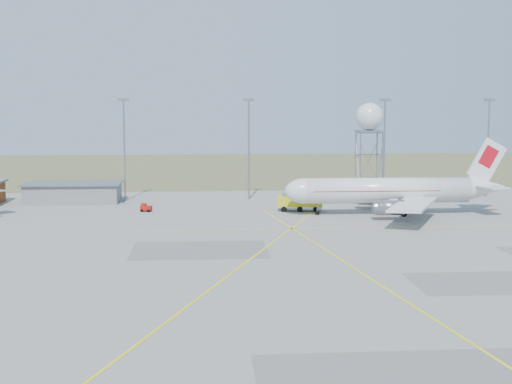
{
  "coord_description": "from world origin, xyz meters",
  "views": [
    {
      "loc": [
        -19.65,
        -78.26,
        19.13
      ],
      "look_at": [
        -10.53,
        40.0,
        4.63
      ],
      "focal_mm": 50.0,
      "sensor_mm": 36.0,
      "label": 1
    }
  ],
  "objects": [
    {
      "name": "mast_a",
      "position": [
        -35.0,
        66.0,
        12.07
      ],
      "size": [
        2.2,
        0.5,
        20.5
      ],
      "color": "gray",
      "rests_on": "ground"
    },
    {
      "name": "fire_truck",
      "position": [
        -1.63,
        48.73,
        1.55
      ],
      "size": [
        8.38,
        4.15,
        3.23
      ],
      "rotation": [
        0.0,
        0.0,
        -0.14
      ],
      "color": "gold",
      "rests_on": "ground"
    },
    {
      "name": "building_grey",
      "position": [
        -45.0,
        64.0,
        1.97
      ],
      "size": [
        19.0,
        10.0,
        3.9
      ],
      "color": "gray",
      "rests_on": "ground"
    },
    {
      "name": "grass_strip",
      "position": [
        0.0,
        140.0,
        0.01
      ],
      "size": [
        400.0,
        120.0,
        0.03
      ],
      "primitive_type": "cube",
      "color": "#5D6437",
      "rests_on": "ground"
    },
    {
      "name": "ground",
      "position": [
        0.0,
        0.0,
        0.0
      ],
      "size": [
        400.0,
        400.0,
        0.0
      ],
      "primitive_type": "plane",
      "color": "#969691",
      "rests_on": "ground"
    },
    {
      "name": "mast_c",
      "position": [
        18.0,
        66.0,
        12.07
      ],
      "size": [
        2.2,
        0.5,
        20.5
      ],
      "color": "gray",
      "rests_on": "ground"
    },
    {
      "name": "mast_b",
      "position": [
        -10.0,
        66.0,
        12.07
      ],
      "size": [
        2.2,
        0.5,
        20.5
      ],
      "color": "gray",
      "rests_on": "ground"
    },
    {
      "name": "airliner_main",
      "position": [
        13.53,
        43.81,
        4.13
      ],
      "size": [
        39.58,
        38.55,
        13.48
      ],
      "rotation": [
        0.0,
        0.0,
        3.14
      ],
      "color": "silver",
      "rests_on": "ground"
    },
    {
      "name": "mast_d",
      "position": [
        40.0,
        66.0,
        12.07
      ],
      "size": [
        2.2,
        0.5,
        20.5
      ],
      "color": "gray",
      "rests_on": "ground"
    },
    {
      "name": "radar_tower",
      "position": [
        13.35,
        59.9,
        11.0
      ],
      "size": [
        5.42,
        5.42,
        19.61
      ],
      "color": "gray",
      "rests_on": "ground"
    },
    {
      "name": "baggage_tug",
      "position": [
        -29.71,
        50.15,
        0.57
      ],
      "size": [
        2.2,
        1.96,
        1.5
      ],
      "rotation": [
        0.0,
        0.0,
        -0.27
      ],
      "color": "#AA140C",
      "rests_on": "ground"
    }
  ]
}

